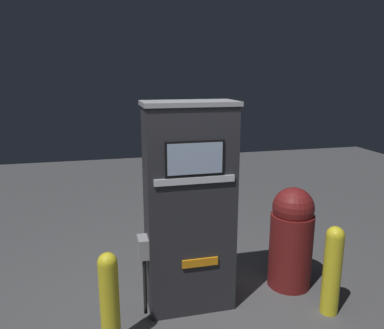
% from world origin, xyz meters
% --- Properties ---
extents(ground_plane, '(14.00, 14.00, 0.00)m').
position_xyz_m(ground_plane, '(0.00, 0.00, 0.00)').
color(ground_plane, '#4C4C4F').
extents(gas_pump, '(0.91, 0.44, 1.96)m').
position_xyz_m(gas_pump, '(-0.00, 0.20, 0.98)').
color(gas_pump, '#28282D').
rests_on(gas_pump, ground_plane).
extents(safety_bollard, '(0.16, 0.16, 0.85)m').
position_xyz_m(safety_bollard, '(-0.76, -0.26, 0.45)').
color(safety_bollard, yellow).
rests_on(safety_bollard, ground_plane).
extents(trash_bin, '(0.44, 0.44, 1.08)m').
position_xyz_m(trash_bin, '(1.11, 0.28, 0.55)').
color(trash_bin, maroon).
rests_on(trash_bin, ground_plane).
extents(safety_bollard_far, '(0.16, 0.16, 0.86)m').
position_xyz_m(safety_bollard_far, '(1.24, -0.25, 0.46)').
color(safety_bollard_far, yellow).
rests_on(safety_bollard_far, ground_plane).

